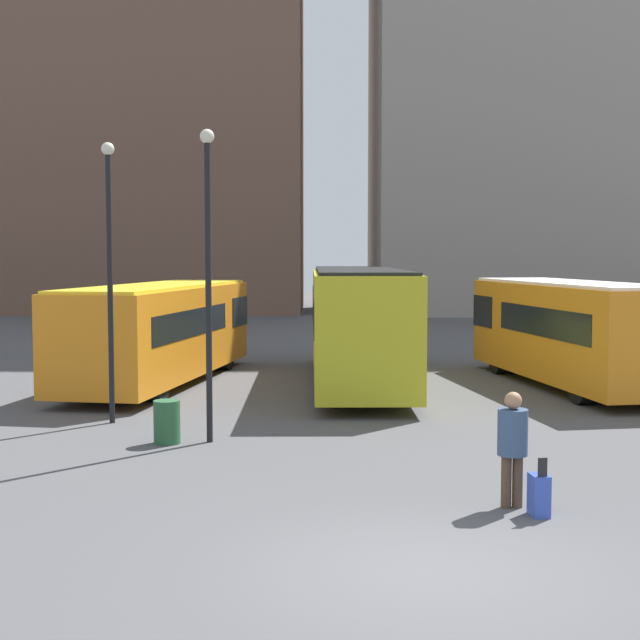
# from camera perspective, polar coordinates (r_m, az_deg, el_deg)

# --- Properties ---
(ground_plane) EXTENTS (160.00, 160.00, 0.00)m
(ground_plane) POSITION_cam_1_polar(r_m,az_deg,el_deg) (10.92, 6.73, -15.60)
(ground_plane) COLOR #4C4C4F
(building_block_left) EXTENTS (27.69, 11.67, 37.96)m
(building_block_left) POSITION_cam_1_polar(r_m,az_deg,el_deg) (63.63, -14.22, 17.95)
(building_block_left) COLOR brown
(building_block_left) RESTS_ON ground_plane
(bus_0) EXTENTS (4.24, 10.50, 2.85)m
(bus_0) POSITION_cam_1_polar(r_m,az_deg,el_deg) (26.13, -10.00, -0.59)
(bus_0) COLOR orange
(bus_0) RESTS_ON ground_plane
(bus_1) EXTENTS (2.65, 11.37, 3.30)m
(bus_1) POSITION_cam_1_polar(r_m,az_deg,el_deg) (25.51, 2.56, -0.09)
(bus_1) COLOR gold
(bus_1) RESTS_ON ground_plane
(bus_2) EXTENTS (3.91, 9.60, 2.95)m
(bus_2) POSITION_cam_1_polar(r_m,az_deg,el_deg) (25.98, 15.82, -0.60)
(bus_2) COLOR orange
(bus_2) RESTS_ON ground_plane
(traveler) EXTENTS (0.48, 0.48, 1.71)m
(traveler) POSITION_cam_1_polar(r_m,az_deg,el_deg) (13.37, 12.37, -7.46)
(traveler) COLOR #4C3828
(traveler) RESTS_ON ground_plane
(suitcase) EXTENTS (0.27, 0.37, 0.86)m
(suitcase) POSITION_cam_1_polar(r_m,az_deg,el_deg) (13.19, 14.00, -10.81)
(suitcase) COLOR #334CB2
(suitcase) RESTS_ON ground_plane
(lamp_post_0) EXTENTS (0.28, 0.28, 6.12)m
(lamp_post_0) POSITION_cam_1_polar(r_m,az_deg,el_deg) (19.93, -13.16, 3.72)
(lamp_post_0) COLOR black
(lamp_post_0) RESTS_ON ground_plane
(lamp_post_1) EXTENTS (0.28, 0.28, 6.12)m
(lamp_post_1) POSITION_cam_1_polar(r_m,az_deg,el_deg) (17.52, -7.02, 3.75)
(lamp_post_1) COLOR black
(lamp_post_1) RESTS_ON ground_plane
(trash_bin) EXTENTS (0.52, 0.52, 0.85)m
(trash_bin) POSITION_cam_1_polar(r_m,az_deg,el_deg) (17.81, -9.62, -6.45)
(trash_bin) COLOR #285633
(trash_bin) RESTS_ON ground_plane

